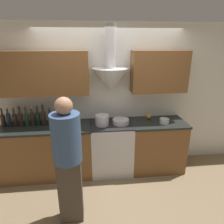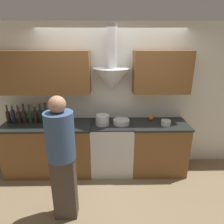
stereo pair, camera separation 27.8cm
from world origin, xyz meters
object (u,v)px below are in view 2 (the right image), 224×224
Objects in this scene: stock_pot at (102,120)px; stove_range at (112,147)px; wine_bottle_5 at (36,115)px; wine_bottle_7 at (46,115)px; wine_bottle_4 at (30,116)px; saucepan at (166,123)px; wine_bottle_1 at (13,116)px; wine_bottle_3 at (24,115)px; wine_bottle_0 at (8,116)px; wine_bottle_8 at (52,116)px; wine_bottle_6 at (41,115)px; person_foreground_left at (62,155)px; mixing_bowl at (121,122)px; wine_bottle_2 at (19,116)px; wine_bottle_9 at (58,116)px; orange_fruit at (151,118)px.

stove_range is at bearing 13.72° from stock_pot.
wine_bottle_5 is 0.19m from wine_bottle_7.
saucepan is at bearing -3.88° from wine_bottle_4.
wine_bottle_3 reaches higher than wine_bottle_1.
wine_bottle_4 is (0.38, -0.00, 0.00)m from wine_bottle_0.
stock_pot is at bearing -6.43° from wine_bottle_8.
wine_bottle_4 is 1.12× the size of wine_bottle_8.
wine_bottle_6 is 0.20m from wine_bottle_8.
wine_bottle_0 is 0.19× the size of person_foreground_left.
wine_bottle_8 is at bearing 109.92° from person_foreground_left.
saucepan is at bearing -5.07° from mixing_bowl.
wine_bottle_0 is (-1.80, 0.08, 0.59)m from stove_range.
stock_pot is at bearing -5.16° from wine_bottle_4.
wine_bottle_4 is 0.28m from wine_bottle_7.
wine_bottle_0 reaches higher than saucepan.
wine_bottle_7 is 0.11m from wine_bottle_8.
wine_bottle_3 is at bearing 178.03° from wine_bottle_7.
stove_range is 1.46m from wine_bottle_5.
wine_bottle_2 is (0.19, -0.01, 0.00)m from wine_bottle_0.
wine_bottle_3 is 1.04× the size of wine_bottle_5.
wine_bottle_1 reaches higher than wine_bottle_2.
wine_bottle_6 is at bearing -0.56° from wine_bottle_0.
wine_bottle_8 is at bearing 175.20° from wine_bottle_9.
wine_bottle_8 is (0.29, -0.02, -0.01)m from wine_bottle_5.
wine_bottle_3 reaches higher than stove_range.
stove_range is 1.05m from saucepan.
wine_bottle_8 is (0.77, -0.02, -0.00)m from wine_bottle_0.
wine_bottle_7 is at bearing 179.21° from wine_bottle_9.
wine_bottle_4 is 4.01× the size of orange_fruit.
wine_bottle_2 is 0.47m from wine_bottle_7.
wine_bottle_8 is 1.96m from saucepan.
wine_bottle_2 is 0.57m from wine_bottle_8.
wine_bottle_3 is at bearing -177.44° from orange_fruit.
stock_pot is (1.26, -0.11, -0.04)m from wine_bottle_4.
wine_bottle_4 reaches higher than saucepan.
orange_fruit is at bearing 2.46° from wine_bottle_4.
mixing_bowl is at bearing 174.93° from saucepan.
wine_bottle_0 is 0.47m from wine_bottle_5.
wine_bottle_5 is at bearing 175.85° from saucepan.
wine_bottle_7 reaches higher than stove_range.
wine_bottle_2 reaches higher than stove_range.
stock_pot is (0.77, -0.09, -0.04)m from wine_bottle_9.
wine_bottle_9 is (0.30, -0.02, -0.01)m from wine_bottle_6.
wine_bottle_7 is at bearing -176.91° from wine_bottle_8.
wine_bottle_3 is at bearing 178.45° from wine_bottle_9.
wine_bottle_2 is 0.97× the size of wine_bottle_5.
wine_bottle_0 is at bearing -177.93° from orange_fruit.
wine_bottle_7 is at bearing -9.78° from wine_bottle_6.
wine_bottle_5 is 3.94× the size of orange_fruit.
stock_pot is at bearing -166.77° from orange_fruit.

